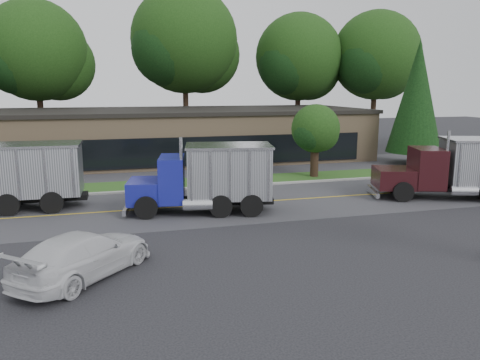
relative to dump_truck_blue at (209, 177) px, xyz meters
name	(u,v)px	position (x,y,z in m)	size (l,w,h in m)	color
ground	(225,271)	(-1.05, -7.74, -1.80)	(140.00, 140.00, 0.00)	#333338
road	(185,207)	(-1.05, 1.26, -1.80)	(60.00, 8.00, 0.02)	#4A4A4E
center_line	(185,207)	(-1.05, 1.26, -1.80)	(60.00, 0.12, 0.01)	gold
curb	(174,190)	(-1.05, 5.46, -1.80)	(60.00, 0.30, 0.12)	#9E9E99
grass_verge	(171,184)	(-1.05, 7.26, -1.80)	(60.00, 3.40, 0.03)	#335A1F
far_parking	(163,171)	(-1.05, 12.26, -1.80)	(60.00, 7.00, 0.02)	#4A4A4E
strip_mall	(178,136)	(0.95, 18.26, 0.20)	(32.00, 12.00, 4.00)	tan
tree_far_b	(38,56)	(-10.90, 26.38, 7.27)	(9.96, 9.37, 14.20)	#382619
tree_far_c	(186,45)	(3.13, 26.39, 8.52)	(11.34, 10.67, 16.17)	#382619
tree_far_d	(300,61)	(15.10, 25.37, 7.04)	(9.71, 9.14, 13.85)	#382619
tree_far_e	(377,60)	(23.10, 23.38, 7.22)	(9.90, 9.32, 14.13)	#382619
evergreen_right	(417,97)	(18.95, 10.26, 3.61)	(4.33, 4.33, 9.84)	#382619
tree_verge	(316,131)	(9.01, 7.30, 1.40)	(3.53, 3.32, 5.04)	#382619
dump_truck_blue	(209,177)	(0.00, 0.00, 0.00)	(7.38, 3.84, 3.36)	black
dump_truck_maroon	(471,166)	(14.69, -0.96, 0.01)	(9.54, 5.26, 3.36)	black
rally_car	(84,255)	(-5.62, -6.96, -1.05)	(2.11, 5.19, 1.51)	silver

